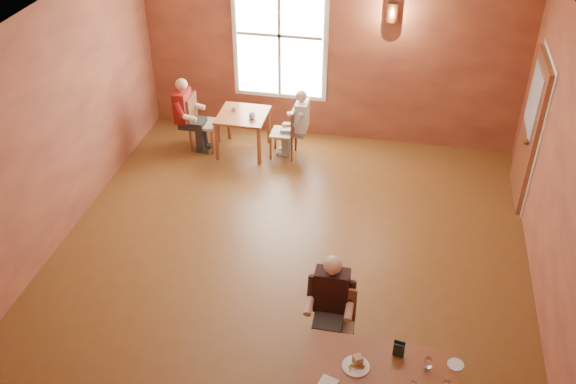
% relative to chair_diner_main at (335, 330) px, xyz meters
% --- Properties ---
extents(ground, '(6.00, 7.00, 0.01)m').
position_rel_chair_diner_main_xyz_m(ground, '(-0.79, 1.27, -0.43)').
color(ground, brown).
rests_on(ground, ground).
extents(wall_back, '(6.00, 0.04, 3.00)m').
position_rel_chair_diner_main_xyz_m(wall_back, '(-0.79, 4.77, 1.07)').
color(wall_back, brown).
rests_on(wall_back, ground).
extents(wall_left, '(0.04, 7.00, 3.00)m').
position_rel_chair_diner_main_xyz_m(wall_left, '(-3.79, 1.27, 1.07)').
color(wall_left, brown).
rests_on(wall_left, ground).
extents(wall_right, '(0.04, 7.00, 3.00)m').
position_rel_chair_diner_main_xyz_m(wall_right, '(2.21, 1.27, 1.07)').
color(wall_right, brown).
rests_on(wall_right, ground).
extents(ceiling, '(6.00, 7.00, 0.04)m').
position_rel_chair_diner_main_xyz_m(ceiling, '(-0.79, 1.27, 2.57)').
color(ceiling, white).
rests_on(ceiling, wall_back).
extents(window, '(1.36, 0.10, 1.96)m').
position_rel_chair_diner_main_xyz_m(window, '(-1.59, 4.72, 1.27)').
color(window, white).
rests_on(window, wall_back).
extents(door, '(0.12, 1.04, 2.10)m').
position_rel_chair_diner_main_xyz_m(door, '(2.15, 3.57, 0.62)').
color(door, maroon).
rests_on(door, ground).
extents(wall_sconce, '(0.16, 0.16, 0.28)m').
position_rel_chair_diner_main_xyz_m(wall_sconce, '(0.11, 4.67, 1.77)').
color(wall_sconce, brown).
rests_on(wall_sconce, wall_back).
extents(chair_diner_main, '(0.38, 0.38, 0.86)m').
position_rel_chair_diner_main_xyz_m(chair_diner_main, '(0.00, 0.00, 0.00)').
color(chair_diner_main, brown).
rests_on(chair_diner_main, ground).
extents(diner_main, '(0.46, 0.46, 1.16)m').
position_rel_chair_diner_main_xyz_m(diner_main, '(0.00, -0.03, 0.15)').
color(diner_main, '#452D21').
rests_on(diner_main, ground).
extents(plate_food, '(0.27, 0.27, 0.03)m').
position_rel_chair_diner_main_xyz_m(plate_food, '(0.28, -0.64, 0.25)').
color(plate_food, silver).
rests_on(plate_food, main_table).
extents(sandwich, '(0.11, 0.11, 0.10)m').
position_rel_chair_diner_main_xyz_m(sandwich, '(0.29, -0.61, 0.28)').
color(sandwich, tan).
rests_on(sandwich, main_table).
extents(goblet_a, '(0.09, 0.09, 0.18)m').
position_rel_chair_diner_main_xyz_m(goblet_a, '(0.92, -0.56, 0.32)').
color(goblet_a, white).
rests_on(goblet_a, main_table).
extents(menu_stand, '(0.11, 0.07, 0.18)m').
position_rel_chair_diner_main_xyz_m(menu_stand, '(0.65, -0.43, 0.32)').
color(menu_stand, black).
rests_on(menu_stand, main_table).
extents(napkin, '(0.20, 0.20, 0.01)m').
position_rel_chair_diner_main_xyz_m(napkin, '(0.05, -0.88, 0.24)').
color(napkin, white).
rests_on(napkin, main_table).
extents(side_plate, '(0.20, 0.20, 0.01)m').
position_rel_chair_diner_main_xyz_m(side_plate, '(1.18, -0.43, 0.24)').
color(side_plate, silver).
rests_on(side_plate, main_table).
extents(second_table, '(0.75, 0.75, 0.66)m').
position_rel_chair_diner_main_xyz_m(second_table, '(-2.03, 3.98, -0.10)').
color(second_table, brown).
rests_on(second_table, ground).
extents(chair_diner_white, '(0.37, 0.37, 0.84)m').
position_rel_chair_diner_main_xyz_m(chair_diner_white, '(-1.38, 3.98, -0.01)').
color(chair_diner_white, '#533116').
rests_on(chair_diner_white, ground).
extents(diner_white, '(0.43, 0.43, 1.08)m').
position_rel_chair_diner_main_xyz_m(diner_white, '(-1.35, 3.98, 0.11)').
color(diner_white, white).
rests_on(diner_white, ground).
extents(chair_diner_maroon, '(0.40, 0.40, 0.90)m').
position_rel_chair_diner_main_xyz_m(chair_diner_maroon, '(-2.68, 3.98, 0.02)').
color(chair_diner_maroon, '#4E2612').
rests_on(chair_diner_maroon, ground).
extents(diner_maroon, '(0.47, 0.47, 1.17)m').
position_rel_chair_diner_main_xyz_m(diner_maroon, '(-2.71, 3.98, 0.16)').
color(diner_maroon, maroon).
rests_on(diner_maroon, ground).
extents(cup_a, '(0.12, 0.12, 0.09)m').
position_rel_chair_diner_main_xyz_m(cup_a, '(-1.85, 3.87, 0.28)').
color(cup_a, white).
rests_on(cup_a, second_table).
extents(cup_b, '(0.11, 0.11, 0.08)m').
position_rel_chair_diner_main_xyz_m(cup_b, '(-2.18, 4.07, 0.28)').
color(cup_b, silver).
rests_on(cup_b, second_table).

